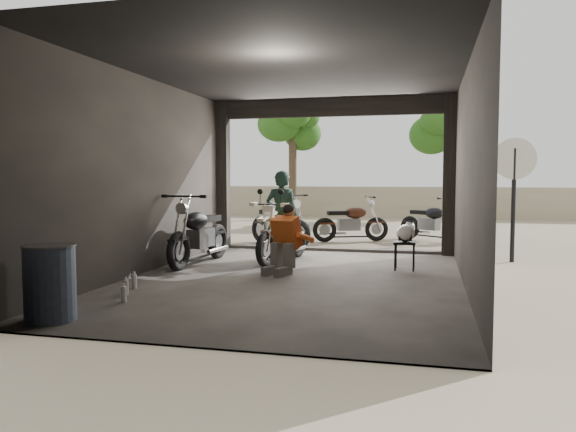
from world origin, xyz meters
The scene contains 16 objects.
ground centered at (0.00, 0.00, 0.00)m, with size 80.00×80.00×0.00m, color #7A6D56.
garage centered at (0.00, 0.55, 1.28)m, with size 7.00×7.13×3.20m.
boundary_wall centered at (0.00, 14.00, 0.60)m, with size 18.00×0.30×1.20m, color gray.
tree_left centered at (-3.00, 12.50, 3.99)m, with size 2.20×2.20×5.60m.
tree_right centered at (2.80, 14.00, 3.56)m, with size 2.20×2.20×5.00m.
main_bike centered at (-0.63, 1.79, 0.57)m, with size 0.70×1.70×1.14m, color beige, non-canonical shape.
left_bike centered at (-2.00, 1.13, 0.64)m, with size 0.78×1.90×1.28m, color black, non-canonical shape.
outside_bike_a centered at (-1.35, 4.31, 0.60)m, with size 0.73×1.76×1.19m, color black, non-canonical shape.
outside_bike_b centered at (0.16, 5.40, 0.56)m, with size 0.68×1.65×1.12m, color #38180D, non-canonical shape.
outside_bike_c centered at (2.06, 6.00, 0.55)m, with size 0.67×1.63×1.10m, color black, non-canonical shape.
rider centered at (-0.71, 2.06, 0.85)m, with size 0.62×0.41×1.70m, color black.
mechanic centered at (-0.28, 0.48, 0.55)m, with size 0.56×0.76×1.10m, color #C4521A, non-canonical shape.
stool centered at (1.61, 1.35, 0.42)m, with size 0.36×0.36×0.50m.
helmet centered at (1.62, 1.31, 0.64)m, with size 0.31×0.32×0.29m, color silver.
oil_drum centered at (-2.00, -3.00, 0.42)m, with size 0.54×0.54×0.84m, color #3E4D68.
sign_post centered at (3.51, 2.83, 1.54)m, with size 0.77×0.08×2.30m.
Camera 1 is at (1.96, -8.22, 1.58)m, focal length 35.00 mm.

